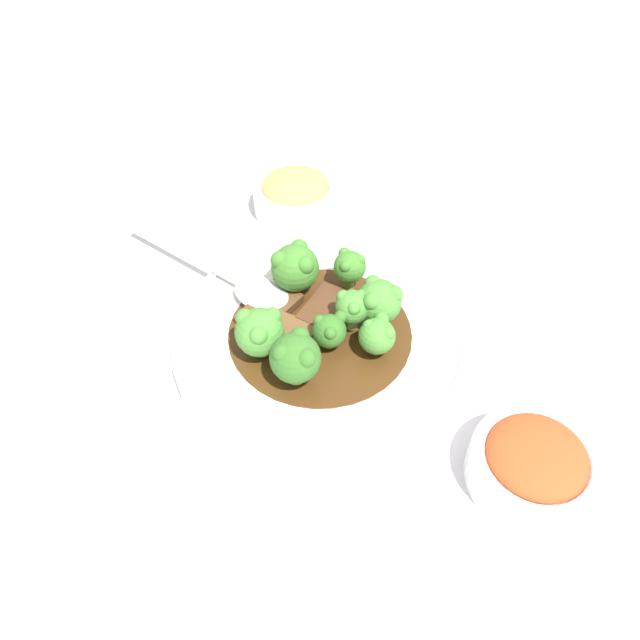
{
  "coord_description": "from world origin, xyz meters",
  "views": [
    {
      "loc": [
        -0.19,
        0.38,
        0.51
      ],
      "look_at": [
        0.0,
        0.0,
        0.03
      ],
      "focal_mm": 35.0,
      "sensor_mm": 36.0,
      "label": 1
    }
  ],
  "objects_px": {
    "broccoli_floret_1": "(378,333)",
    "broccoli_floret_4": "(295,357)",
    "beef_strip_1": "(326,309)",
    "broccoli_floret_3": "(329,331)",
    "broccoli_floret_6": "(260,331)",
    "side_bowl_kimchi": "(533,464)",
    "broccoli_floret_2": "(349,266)",
    "beef_strip_0": "(271,307)",
    "side_bowl_appetizer": "(296,194)",
    "main_plate": "(320,335)",
    "broccoli_floret_7": "(295,267)",
    "serving_spoon": "(249,287)",
    "sauce_dish": "(101,394)",
    "beef_strip_2": "(290,332)",
    "broccoli_floret_5": "(379,301)"
  },
  "relations": [
    {
      "from": "broccoli_floret_7",
      "to": "broccoli_floret_6",
      "type": "bearing_deg",
      "value": 97.34
    },
    {
      "from": "broccoli_floret_3",
      "to": "serving_spoon",
      "type": "relative_size",
      "value": 0.16
    },
    {
      "from": "side_bowl_kimchi",
      "to": "broccoli_floret_2",
      "type": "bearing_deg",
      "value": -29.29
    },
    {
      "from": "beef_strip_1",
      "to": "broccoli_floret_5",
      "type": "distance_m",
      "value": 0.06
    },
    {
      "from": "beef_strip_2",
      "to": "side_bowl_appetizer",
      "type": "relative_size",
      "value": 0.45
    },
    {
      "from": "beef_strip_1",
      "to": "broccoli_floret_3",
      "type": "xyz_separation_m",
      "value": [
        -0.02,
        0.04,
        0.02
      ]
    },
    {
      "from": "beef_strip_0",
      "to": "broccoli_floret_2",
      "type": "relative_size",
      "value": 1.57
    },
    {
      "from": "broccoli_floret_7",
      "to": "serving_spoon",
      "type": "xyz_separation_m",
      "value": [
        0.04,
        0.03,
        -0.02
      ]
    },
    {
      "from": "broccoli_floret_7",
      "to": "sauce_dish",
      "type": "xyz_separation_m",
      "value": [
        0.11,
        0.21,
        -0.04
      ]
    },
    {
      "from": "broccoli_floret_2",
      "to": "serving_spoon",
      "type": "xyz_separation_m",
      "value": [
        0.09,
        0.06,
        -0.02
      ]
    },
    {
      "from": "broccoli_floret_7",
      "to": "sauce_dish",
      "type": "relative_size",
      "value": 0.73
    },
    {
      "from": "beef_strip_1",
      "to": "side_bowl_appetizer",
      "type": "height_order",
      "value": "side_bowl_appetizer"
    },
    {
      "from": "broccoli_floret_6",
      "to": "side_bowl_kimchi",
      "type": "distance_m",
      "value": 0.28
    },
    {
      "from": "broccoli_floret_2",
      "to": "broccoli_floret_5",
      "type": "relative_size",
      "value": 0.9
    },
    {
      "from": "broccoli_floret_6",
      "to": "sauce_dish",
      "type": "relative_size",
      "value": 0.7
    },
    {
      "from": "main_plate",
      "to": "broccoli_floret_7",
      "type": "relative_size",
      "value": 5.59
    },
    {
      "from": "beef_strip_2",
      "to": "broccoli_floret_5",
      "type": "bearing_deg",
      "value": -140.72
    },
    {
      "from": "beef_strip_1",
      "to": "broccoli_floret_3",
      "type": "distance_m",
      "value": 0.05
    },
    {
      "from": "beef_strip_2",
      "to": "broccoli_floret_4",
      "type": "height_order",
      "value": "broccoli_floret_4"
    },
    {
      "from": "side_bowl_kimchi",
      "to": "broccoli_floret_4",
      "type": "bearing_deg",
      "value": 1.45
    },
    {
      "from": "beef_strip_1",
      "to": "broccoli_floret_3",
      "type": "bearing_deg",
      "value": 120.13
    },
    {
      "from": "broccoli_floret_1",
      "to": "broccoli_floret_3",
      "type": "bearing_deg",
      "value": 20.72
    },
    {
      "from": "broccoli_floret_2",
      "to": "side_bowl_kimchi",
      "type": "height_order",
      "value": "broccoli_floret_2"
    },
    {
      "from": "broccoli_floret_2",
      "to": "beef_strip_0",
      "type": "bearing_deg",
      "value": 50.03
    },
    {
      "from": "beef_strip_2",
      "to": "serving_spoon",
      "type": "height_order",
      "value": "serving_spoon"
    },
    {
      "from": "broccoli_floret_1",
      "to": "broccoli_floret_4",
      "type": "height_order",
      "value": "broccoli_floret_4"
    },
    {
      "from": "side_bowl_appetizer",
      "to": "sauce_dish",
      "type": "distance_m",
      "value": 0.35
    },
    {
      "from": "broccoli_floret_2",
      "to": "side_bowl_appetizer",
      "type": "xyz_separation_m",
      "value": [
        0.13,
        -0.12,
        -0.02
      ]
    },
    {
      "from": "beef_strip_2",
      "to": "broccoli_floret_1",
      "type": "distance_m",
      "value": 0.09
    },
    {
      "from": "beef_strip_1",
      "to": "serving_spoon",
      "type": "xyz_separation_m",
      "value": [
        0.09,
        0.01,
        0.0
      ]
    },
    {
      "from": "broccoli_floret_6",
      "to": "serving_spoon",
      "type": "height_order",
      "value": "broccoli_floret_6"
    },
    {
      "from": "main_plate",
      "to": "broccoli_floret_4",
      "type": "height_order",
      "value": "broccoli_floret_4"
    },
    {
      "from": "beef_strip_1",
      "to": "broccoli_floret_4",
      "type": "height_order",
      "value": "broccoli_floret_4"
    },
    {
      "from": "beef_strip_1",
      "to": "broccoli_floret_3",
      "type": "height_order",
      "value": "broccoli_floret_3"
    },
    {
      "from": "beef_strip_0",
      "to": "side_bowl_kimchi",
      "type": "bearing_deg",
      "value": 167.85
    },
    {
      "from": "side_bowl_appetizer",
      "to": "broccoli_floret_2",
      "type": "bearing_deg",
      "value": 137.5
    },
    {
      "from": "side_bowl_kimchi",
      "to": "sauce_dish",
      "type": "height_order",
      "value": "side_bowl_kimchi"
    },
    {
      "from": "broccoli_floret_4",
      "to": "beef_strip_2",
      "type": "bearing_deg",
      "value": -55.64
    },
    {
      "from": "side_bowl_kimchi",
      "to": "side_bowl_appetizer",
      "type": "relative_size",
      "value": 1.02
    },
    {
      "from": "broccoli_floret_3",
      "to": "side_bowl_kimchi",
      "type": "xyz_separation_m",
      "value": [
        -0.22,
        0.05,
        -0.01
      ]
    },
    {
      "from": "beef_strip_2",
      "to": "serving_spoon",
      "type": "relative_size",
      "value": 0.2
    },
    {
      "from": "beef_strip_0",
      "to": "broccoli_floret_5",
      "type": "xyz_separation_m",
      "value": [
        -0.11,
        -0.04,
        0.03
      ]
    },
    {
      "from": "broccoli_floret_2",
      "to": "broccoli_floret_1",
      "type": "bearing_deg",
      "value": 133.24
    },
    {
      "from": "broccoli_floret_1",
      "to": "broccoli_floret_2",
      "type": "xyz_separation_m",
      "value": [
        0.06,
        -0.07,
        0.01
      ]
    },
    {
      "from": "beef_strip_0",
      "to": "broccoli_floret_2",
      "type": "distance_m",
      "value": 0.09
    },
    {
      "from": "broccoli_floret_2",
      "to": "serving_spoon",
      "type": "height_order",
      "value": "broccoli_floret_2"
    },
    {
      "from": "broccoli_floret_3",
      "to": "broccoli_floret_6",
      "type": "distance_m",
      "value": 0.07
    },
    {
      "from": "broccoli_floret_2",
      "to": "broccoli_floret_7",
      "type": "relative_size",
      "value": 0.85
    },
    {
      "from": "beef_strip_1",
      "to": "side_bowl_appetizer",
      "type": "xyz_separation_m",
      "value": [
        0.12,
        -0.16,
        0.0
      ]
    },
    {
      "from": "broccoli_floret_6",
      "to": "beef_strip_2",
      "type": "bearing_deg",
      "value": -117.34
    }
  ]
}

